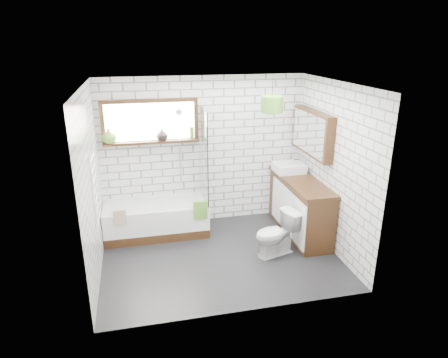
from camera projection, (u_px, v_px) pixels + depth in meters
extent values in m
cube|color=black|center=(220.00, 256.00, 5.93)|extent=(3.40, 2.60, 0.01)
cube|color=white|center=(219.00, 84.00, 5.09)|extent=(3.40, 2.60, 0.01)
cube|color=white|center=(203.00, 152.00, 6.71)|extent=(3.40, 0.01, 2.50)
cube|color=white|center=(245.00, 215.00, 4.31)|extent=(3.40, 0.01, 2.50)
cube|color=white|center=(91.00, 186.00, 5.15)|extent=(0.01, 2.60, 2.50)
cube|color=white|center=(333.00, 168.00, 5.86)|extent=(0.01, 2.60, 2.50)
cube|color=black|center=(150.00, 122.00, 6.30)|extent=(1.52, 0.16, 0.68)
cube|color=white|center=(95.00, 189.00, 5.18)|extent=(0.06, 0.52, 1.00)
cube|color=black|center=(312.00, 133.00, 6.26)|extent=(0.16, 1.20, 0.70)
cylinder|color=silver|center=(180.00, 148.00, 6.55)|extent=(0.02, 0.02, 1.30)
cube|color=white|center=(156.00, 219.00, 6.52)|extent=(1.65, 0.73, 0.53)
cube|color=white|center=(204.00, 156.00, 6.34)|extent=(0.02, 0.72, 1.50)
cube|color=#518929|center=(200.00, 210.00, 6.24)|extent=(0.21, 0.06, 0.29)
cube|color=tan|center=(120.00, 217.00, 5.99)|extent=(0.19, 0.05, 0.24)
cube|color=black|center=(300.00, 206.00, 6.51)|extent=(0.52, 1.63, 0.93)
cube|color=white|center=(289.00, 168.00, 6.69)|extent=(0.48, 0.42, 0.14)
cylinder|color=silver|center=(298.00, 164.00, 6.71)|extent=(0.03, 0.03, 0.15)
imported|color=white|center=(276.00, 234.00, 5.87)|extent=(0.54, 0.73, 0.67)
imported|color=#588E2B|center=(109.00, 137.00, 6.21)|extent=(0.29, 0.29, 0.24)
imported|color=black|center=(162.00, 136.00, 6.39)|extent=(0.19, 0.19, 0.20)
cylinder|color=#588E2B|center=(192.00, 134.00, 6.49)|extent=(0.06, 0.06, 0.19)
cylinder|color=#518929|center=(272.00, 104.00, 6.08)|extent=(0.34, 0.34, 0.25)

